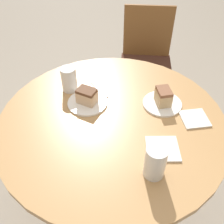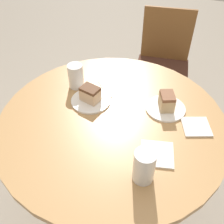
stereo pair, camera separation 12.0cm
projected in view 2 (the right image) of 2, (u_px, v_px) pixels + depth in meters
The scene contains 12 objects.
ground_plane at pixel (112, 201), 1.76m from camera, with size 8.00×8.00×0.00m, color gray.
table at pixel (112, 146), 1.36m from camera, with size 1.07×1.07×0.78m.
chair at pixel (162, 67), 2.08m from camera, with size 0.46×0.52×0.89m.
plate_near at pixel (91, 101), 1.31m from camera, with size 0.20×0.20×0.01m.
plate_far at pixel (165, 108), 1.27m from camera, with size 0.19×0.19×0.01m.
cake_slice_near at pixel (90, 94), 1.28m from camera, with size 0.11×0.09×0.08m.
cake_slice_far at pixel (167, 101), 1.24m from camera, with size 0.09×0.10×0.08m.
glass_lemonade at pixel (76, 77), 1.37m from camera, with size 0.08×0.08×0.13m.
glass_water at pixel (144, 167), 0.95m from camera, with size 0.08×0.08×0.14m.
napkin_stack at pixel (157, 154), 1.07m from camera, with size 0.16×0.16×0.01m.
fork at pixel (105, 88), 1.39m from camera, with size 0.12×0.13×0.00m.
napkin_side at pixel (196, 127), 1.18m from camera, with size 0.15×0.15×0.01m.
Camera 2 is at (0.29, -0.83, 1.64)m, focal length 42.00 mm.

